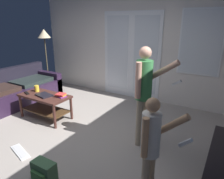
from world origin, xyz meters
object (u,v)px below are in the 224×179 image
object	(u,v)px
person_adult	(144,88)
loose_keyboard	(20,152)
floor_lamp	(44,37)
cup_near_edge	(37,88)
tv_remote_black	(27,93)
laptop_closed	(44,95)
book_stack	(61,95)
backpack	(44,171)
coffee_table	(45,101)
person_child	(151,143)
leather_couch	(14,92)

from	to	relation	value
person_adult	loose_keyboard	xyz separation A→B (m)	(-1.43, -1.18, -0.90)
person_adult	floor_lamp	xyz separation A→B (m)	(-3.47, 1.27, 0.50)
cup_near_edge	tv_remote_black	world-z (taller)	cup_near_edge
laptop_closed	cup_near_edge	xyz separation A→B (m)	(-0.32, 0.11, 0.05)
loose_keyboard	book_stack	bearing A→B (deg)	100.88
backpack	laptop_closed	world-z (taller)	laptop_closed
coffee_table	cup_near_edge	world-z (taller)	cup_near_edge
laptop_closed	loose_keyboard	bearing A→B (deg)	-50.85
person_child	cup_near_edge	world-z (taller)	person_child
cup_near_edge	floor_lamp	bearing A→B (deg)	131.13
leather_couch	laptop_closed	bearing A→B (deg)	-7.33
loose_keyboard	floor_lamp	bearing A→B (deg)	129.81
backpack	coffee_table	bearing A→B (deg)	136.99
leather_couch	floor_lamp	xyz separation A→B (m)	(-0.29, 1.31, 1.13)
cup_near_edge	tv_remote_black	distance (m)	0.21
backpack	tv_remote_black	bearing A→B (deg)	146.87
floor_lamp	laptop_closed	size ratio (longest dim) A/B	5.18
backpack	book_stack	xyz separation A→B (m)	(-0.94, 1.29, 0.40)
book_stack	backpack	bearing A→B (deg)	-53.97
person_child	tv_remote_black	bearing A→B (deg)	165.92
backpack	person_child	bearing A→B (deg)	16.58
person_child	tv_remote_black	distance (m)	2.94
coffee_table	person_adult	size ratio (longest dim) A/B	0.66
floor_lamp	loose_keyboard	xyz separation A→B (m)	(2.04, -2.45, -1.40)
loose_keyboard	book_stack	world-z (taller)	book_stack
leather_couch	backpack	bearing A→B (deg)	-28.05
person_child	cup_near_edge	xyz separation A→B (m)	(-2.78, 0.91, -0.16)
person_child	backpack	world-z (taller)	person_child
person_child	tv_remote_black	world-z (taller)	person_child
cup_near_edge	leather_couch	bearing A→B (deg)	176.74
leather_couch	floor_lamp	distance (m)	1.76
cup_near_edge	book_stack	world-z (taller)	cup_near_edge
person_adult	person_child	bearing A→B (deg)	-63.34
leather_couch	person_child	distance (m)	3.82
backpack	book_stack	world-z (taller)	book_stack
leather_couch	book_stack	distance (m)	1.55
cup_near_edge	backpack	bearing A→B (deg)	-38.80
tv_remote_black	floor_lamp	bearing A→B (deg)	144.99
leather_couch	floor_lamp	bearing A→B (deg)	102.64
backpack	book_stack	size ratio (longest dim) A/B	1.40
floor_lamp	backpack	distance (m)	4.03
leather_couch	loose_keyboard	distance (m)	2.10
coffee_table	book_stack	world-z (taller)	book_stack
person_adult	backpack	size ratio (longest dim) A/B	5.02
coffee_table	tv_remote_black	size ratio (longest dim) A/B	5.90
book_stack	person_adult	bearing A→B (deg)	2.36
leather_couch	cup_near_edge	bearing A→B (deg)	-3.26
laptop_closed	book_stack	world-z (taller)	book_stack
coffee_table	book_stack	xyz separation A→B (m)	(0.34, 0.10, 0.16)
coffee_table	book_stack	size ratio (longest dim) A/B	4.66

